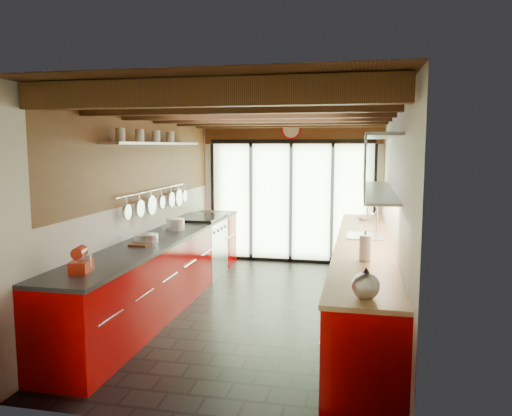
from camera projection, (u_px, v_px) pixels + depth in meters
name	position (u px, v px, depth m)	size (l,w,h in m)	color
ground	(260.00, 309.00, 6.35)	(5.50, 5.50, 0.00)	black
room_shell	(261.00, 180.00, 6.14)	(5.50, 5.50, 5.50)	silver
ceiling_beams	(267.00, 115.00, 6.41)	(3.14, 5.06, 4.90)	#593316
glass_door	(291.00, 169.00, 8.76)	(2.95, 0.10, 2.90)	#C6EAAD
left_counter	(166.00, 269.00, 6.55)	(0.68, 5.00, 0.92)	#AC0000
range_stove	(200.00, 247.00, 7.96)	(0.66, 0.90, 0.97)	silver
right_counter	(364.00, 280.00, 6.03)	(0.68, 5.00, 0.92)	#AC0000
sink_assembly	(366.00, 233.00, 6.35)	(0.45, 0.52, 0.43)	silver
upper_cabinets_right	(380.00, 164.00, 6.11)	(0.34, 3.00, 3.00)	silver
left_wall_fixtures	(158.00, 167.00, 6.71)	(0.28, 2.60, 0.96)	silver
stand_mixer	(81.00, 262.00, 4.56)	(0.21, 0.30, 0.25)	red
pot_large	(175.00, 224.00, 6.85)	(0.25, 0.25, 0.16)	silver
pot_small	(147.00, 239.00, 5.93)	(0.28, 0.28, 0.11)	silver
cutting_board	(142.00, 244.00, 5.82)	(0.22, 0.30, 0.03)	brown
kettle	(366.00, 284.00, 3.77)	(0.25, 0.28, 0.25)	silver
paper_towel	(365.00, 248.00, 5.00)	(0.12, 0.12, 0.31)	white
soap_bottle	(365.00, 241.00, 5.48)	(0.10, 0.10, 0.21)	silver
bowl	(364.00, 219.00, 7.76)	(0.19, 0.19, 0.05)	silver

